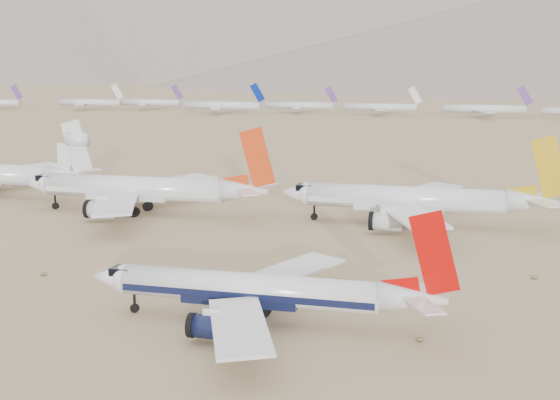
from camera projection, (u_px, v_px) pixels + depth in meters
name	position (u px, v px, depth m)	size (l,w,h in m)	color
ground	(208.00, 327.00, 91.17)	(7000.00, 7000.00, 0.00)	#7C6348
main_airliner	(263.00, 291.00, 91.41)	(41.86, 40.89, 14.77)	silver
row2_gold_tail	(416.00, 200.00, 145.32)	(49.53, 48.44, 17.64)	silver
row2_orange_tail	(144.00, 189.00, 155.98)	(50.88, 49.77, 18.15)	silver
distant_storage_row	(440.00, 108.00, 415.28)	(573.08, 63.90, 15.07)	silver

